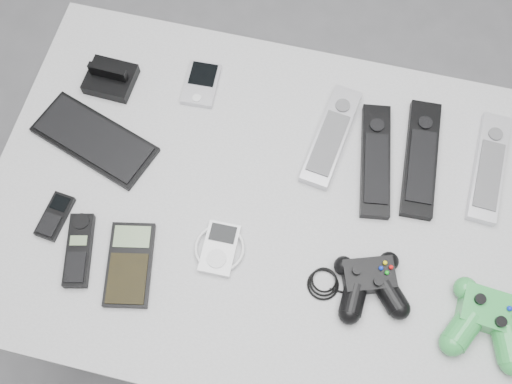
% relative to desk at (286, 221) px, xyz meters
% --- Properties ---
extents(floor, '(3.50, 3.50, 0.00)m').
position_rel_desk_xyz_m(floor, '(0.05, -0.10, -0.71)').
color(floor, slate).
rests_on(floor, ground).
extents(desk, '(1.16, 0.75, 0.78)m').
position_rel_desk_xyz_m(desk, '(0.00, 0.00, 0.00)').
color(desk, gray).
rests_on(desk, floor).
extents(pda_keyboard, '(0.27, 0.18, 0.02)m').
position_rel_desk_xyz_m(pda_keyboard, '(-0.41, 0.05, 0.08)').
color(pda_keyboard, black).
rests_on(pda_keyboard, desk).
extents(dock_bracket, '(0.10, 0.09, 0.05)m').
position_rel_desk_xyz_m(dock_bracket, '(-0.42, 0.19, 0.09)').
color(dock_bracket, black).
rests_on(dock_bracket, desk).
extents(pda, '(0.07, 0.11, 0.02)m').
position_rel_desk_xyz_m(pda, '(-0.24, 0.23, 0.08)').
color(pda, '#ADACB4').
rests_on(pda, desk).
extents(remote_silver_a, '(0.09, 0.23, 0.03)m').
position_rel_desk_xyz_m(remote_silver_a, '(0.05, 0.17, 0.08)').
color(remote_silver_a, '#ADACB4').
rests_on(remote_silver_a, desk).
extents(remote_black_a, '(0.09, 0.25, 0.02)m').
position_rel_desk_xyz_m(remote_black_a, '(0.15, 0.14, 0.08)').
color(remote_black_a, black).
rests_on(remote_black_a, desk).
extents(remote_black_b, '(0.07, 0.25, 0.02)m').
position_rel_desk_xyz_m(remote_black_b, '(0.23, 0.16, 0.08)').
color(remote_black_b, black).
rests_on(remote_black_b, desk).
extents(remote_silver_b, '(0.07, 0.24, 0.02)m').
position_rel_desk_xyz_m(remote_silver_b, '(0.37, 0.17, 0.08)').
color(remote_silver_b, '#BABAC1').
rests_on(remote_silver_b, desk).
extents(mobile_phone, '(0.05, 0.10, 0.02)m').
position_rel_desk_xyz_m(mobile_phone, '(-0.43, -0.12, 0.08)').
color(mobile_phone, black).
rests_on(mobile_phone, desk).
extents(cordless_handset, '(0.07, 0.15, 0.02)m').
position_rel_desk_xyz_m(cordless_handset, '(-0.36, -0.17, 0.08)').
color(cordless_handset, black).
rests_on(cordless_handset, desk).
extents(calculator, '(0.11, 0.17, 0.02)m').
position_rel_desk_xyz_m(calculator, '(-0.26, -0.18, 0.08)').
color(calculator, black).
rests_on(calculator, desk).
extents(mp3_player, '(0.10, 0.10, 0.02)m').
position_rel_desk_xyz_m(mp3_player, '(-0.11, -0.11, 0.08)').
color(mp3_player, silver).
rests_on(mp3_player, desk).
extents(controller_black, '(0.25, 0.20, 0.04)m').
position_rel_desk_xyz_m(controller_black, '(0.17, -0.11, 0.09)').
color(controller_black, black).
rests_on(controller_black, desk).
extents(controller_green, '(0.16, 0.17, 0.05)m').
position_rel_desk_xyz_m(controller_green, '(0.39, -0.13, 0.09)').
color(controller_green, '#248435').
rests_on(controller_green, desk).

